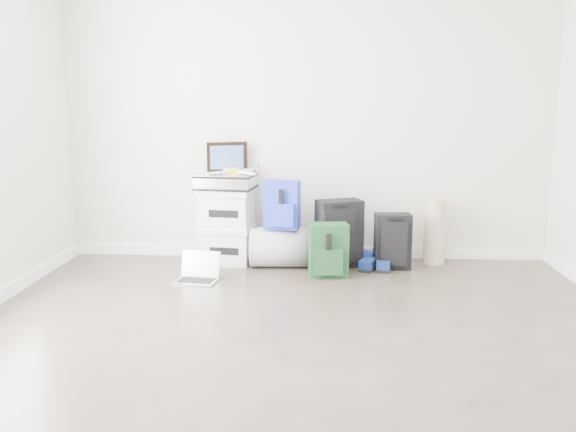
# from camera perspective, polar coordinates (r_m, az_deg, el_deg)

# --- Properties ---
(ground) EXTENTS (5.00, 5.00, 0.00)m
(ground) POSITION_cam_1_polar(r_m,az_deg,el_deg) (3.52, 0.82, -14.11)
(ground) COLOR #352D27
(ground) RESTS_ON ground
(room_envelope) EXTENTS (4.52, 5.02, 2.71)m
(room_envelope) POSITION_cam_1_polar(r_m,az_deg,el_deg) (3.22, 0.92, 15.09)
(room_envelope) COLOR silver
(room_envelope) RESTS_ON ground
(boxes_stack) EXTENTS (0.52, 0.45, 0.68)m
(boxes_stack) POSITION_cam_1_polar(r_m,az_deg,el_deg) (5.63, -5.75, -0.92)
(boxes_stack) COLOR silver
(boxes_stack) RESTS_ON ground
(briefcase) EXTENTS (0.54, 0.43, 0.14)m
(briefcase) POSITION_cam_1_polar(r_m,az_deg,el_deg) (5.56, -5.83, 3.22)
(briefcase) COLOR #B2B2B7
(briefcase) RESTS_ON boxes_stack
(painting) EXTENTS (0.36, 0.13, 0.28)m
(painting) POSITION_cam_1_polar(r_m,az_deg,el_deg) (5.64, -5.72, 5.49)
(painting) COLOR black
(painting) RESTS_ON briefcase
(drone) EXTENTS (0.44, 0.44, 0.05)m
(drone) POSITION_cam_1_polar(r_m,az_deg,el_deg) (5.52, -5.06, 4.21)
(drone) COLOR gold
(drone) RESTS_ON briefcase
(duffel_bag) EXTENTS (0.59, 0.37, 0.36)m
(duffel_bag) POSITION_cam_1_polar(r_m,az_deg,el_deg) (5.49, -0.54, -2.94)
(duffel_bag) COLOR gray
(duffel_bag) RESTS_ON ground
(blue_backpack) EXTENTS (0.33, 0.26, 0.43)m
(blue_backpack) POSITION_cam_1_polar(r_m,az_deg,el_deg) (5.38, -0.56, 0.95)
(blue_backpack) COLOR #1A2AAE
(blue_backpack) RESTS_ON duffel_bag
(large_suitcase) EXTENTS (0.45, 0.37, 0.61)m
(large_suitcase) POSITION_cam_1_polar(r_m,az_deg,el_deg) (5.48, 4.79, -1.66)
(large_suitcase) COLOR black
(large_suitcase) RESTS_ON ground
(green_backpack) EXTENTS (0.34, 0.27, 0.45)m
(green_backpack) POSITION_cam_1_polar(r_m,az_deg,el_deg) (5.19, 3.81, -3.31)
(green_backpack) COLOR #133419
(green_backpack) RESTS_ON ground
(carry_on) EXTENTS (0.32, 0.22, 0.49)m
(carry_on) POSITION_cam_1_polar(r_m,az_deg,el_deg) (5.48, 9.76, -2.36)
(carry_on) COLOR black
(carry_on) RESTS_ON ground
(shoes) EXTENTS (0.33, 0.32, 0.10)m
(shoes) POSITION_cam_1_polar(r_m,az_deg,el_deg) (5.49, 8.31, -4.44)
(shoes) COLOR black
(shoes) RESTS_ON ground
(rolled_rug) EXTENTS (0.19, 0.19, 0.59)m
(rolled_rug) POSITION_cam_1_polar(r_m,az_deg,el_deg) (5.74, 13.56, -1.45)
(rolled_rug) COLOR tan
(rolled_rug) RESTS_ON ground
(laptop) EXTENTS (0.37, 0.29, 0.24)m
(laptop) POSITION_cam_1_polar(r_m,az_deg,el_deg) (5.15, -8.41, -5.39)
(laptop) COLOR silver
(laptop) RESTS_ON ground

